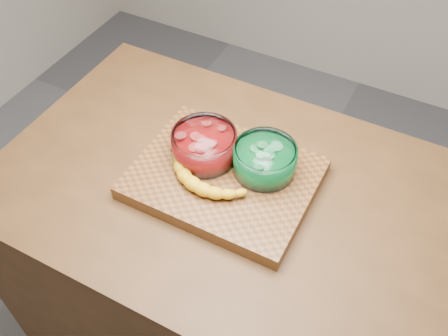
% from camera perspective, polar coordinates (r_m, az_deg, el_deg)
% --- Properties ---
extents(ground, '(3.50, 3.50, 0.00)m').
position_cam_1_polar(ground, '(2.06, 0.00, -18.12)').
color(ground, '#525256').
rests_on(ground, ground).
extents(counter, '(1.20, 0.80, 0.90)m').
position_cam_1_polar(counter, '(1.66, 0.00, -11.84)').
color(counter, '#4E3017').
rests_on(counter, ground).
extents(cutting_board, '(0.45, 0.35, 0.04)m').
position_cam_1_polar(cutting_board, '(1.27, 0.00, -1.20)').
color(cutting_board, brown).
rests_on(cutting_board, counter).
extents(bowl_red, '(0.17, 0.17, 0.08)m').
position_cam_1_polar(bowl_red, '(1.27, -2.27, 2.56)').
color(bowl_red, white).
rests_on(bowl_red, cutting_board).
extents(bowl_green, '(0.16, 0.16, 0.07)m').
position_cam_1_polar(bowl_green, '(1.25, 4.67, 0.94)').
color(bowl_green, white).
rests_on(bowl_green, cutting_board).
extents(banana, '(0.26, 0.15, 0.04)m').
position_cam_1_polar(banana, '(1.23, -2.07, -0.81)').
color(banana, gold).
rests_on(banana, cutting_board).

